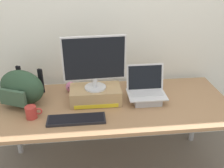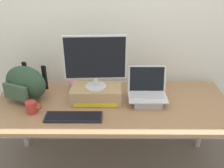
{
  "view_description": "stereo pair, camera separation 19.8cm",
  "coord_description": "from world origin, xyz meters",
  "px_view_note": "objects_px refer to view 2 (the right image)",
  "views": [
    {
      "loc": [
        -0.19,
        -1.75,
        1.82
      ],
      "look_at": [
        0.0,
        0.0,
        0.92
      ],
      "focal_mm": 40.26,
      "sensor_mm": 36.0,
      "label": 1
    },
    {
      "loc": [
        0.01,
        -1.76,
        1.82
      ],
      "look_at": [
        0.0,
        0.0,
        0.92
      ],
      "focal_mm": 40.26,
      "sensor_mm": 36.0,
      "label": 2
    }
  ],
  "objects_px": {
    "external_keyboard": "(74,117)",
    "plush_toy": "(74,85)",
    "coffee_mug": "(32,107)",
    "toner_box_yellow": "(96,94)",
    "messenger_backpack": "(25,83)",
    "open_laptop": "(147,96)",
    "desktop_monitor": "(95,61)"
  },
  "relations": [
    {
      "from": "coffee_mug",
      "to": "plush_toy",
      "type": "height_order",
      "value": "coffee_mug"
    },
    {
      "from": "toner_box_yellow",
      "to": "external_keyboard",
      "type": "height_order",
      "value": "toner_box_yellow"
    },
    {
      "from": "open_laptop",
      "to": "messenger_backpack",
      "type": "bearing_deg",
      "value": 175.98
    },
    {
      "from": "open_laptop",
      "to": "plush_toy",
      "type": "height_order",
      "value": "open_laptop"
    },
    {
      "from": "coffee_mug",
      "to": "toner_box_yellow",
      "type": "bearing_deg",
      "value": 21.0
    },
    {
      "from": "messenger_backpack",
      "to": "coffee_mug",
      "type": "xyz_separation_m",
      "value": [
        0.1,
        -0.22,
        -0.09
      ]
    },
    {
      "from": "messenger_backpack",
      "to": "coffee_mug",
      "type": "relative_size",
      "value": 3.45
    },
    {
      "from": "open_laptop",
      "to": "plush_toy",
      "type": "xyz_separation_m",
      "value": [
        -0.63,
        0.23,
        -0.01
      ]
    },
    {
      "from": "desktop_monitor",
      "to": "coffee_mug",
      "type": "distance_m",
      "value": 0.6
    },
    {
      "from": "toner_box_yellow",
      "to": "external_keyboard",
      "type": "distance_m",
      "value": 0.31
    },
    {
      "from": "external_keyboard",
      "to": "plush_toy",
      "type": "xyz_separation_m",
      "value": [
        -0.06,
        0.46,
        0.03
      ]
    },
    {
      "from": "plush_toy",
      "to": "external_keyboard",
      "type": "bearing_deg",
      "value": -82.95
    },
    {
      "from": "toner_box_yellow",
      "to": "messenger_backpack",
      "type": "height_order",
      "value": "messenger_backpack"
    },
    {
      "from": "external_keyboard",
      "to": "plush_toy",
      "type": "bearing_deg",
      "value": 97.34
    },
    {
      "from": "toner_box_yellow",
      "to": "open_laptop",
      "type": "xyz_separation_m",
      "value": [
        0.42,
        -0.03,
        -0.0
      ]
    },
    {
      "from": "plush_toy",
      "to": "coffee_mug",
      "type": "bearing_deg",
      "value": -125.44
    },
    {
      "from": "external_keyboard",
      "to": "plush_toy",
      "type": "relative_size",
      "value": 4.75
    },
    {
      "from": "external_keyboard",
      "to": "coffee_mug",
      "type": "relative_size",
      "value": 3.42
    },
    {
      "from": "desktop_monitor",
      "to": "external_keyboard",
      "type": "xyz_separation_m",
      "value": [
        -0.15,
        -0.26,
        -0.34
      ]
    },
    {
      "from": "toner_box_yellow",
      "to": "plush_toy",
      "type": "xyz_separation_m",
      "value": [
        -0.21,
        0.2,
        -0.02
      ]
    },
    {
      "from": "open_laptop",
      "to": "messenger_backpack",
      "type": "height_order",
      "value": "open_laptop"
    },
    {
      "from": "toner_box_yellow",
      "to": "open_laptop",
      "type": "relative_size",
      "value": 1.32
    },
    {
      "from": "desktop_monitor",
      "to": "open_laptop",
      "type": "xyz_separation_m",
      "value": [
        0.42,
        -0.03,
        -0.3
      ]
    },
    {
      "from": "desktop_monitor",
      "to": "open_laptop",
      "type": "distance_m",
      "value": 0.51
    },
    {
      "from": "messenger_backpack",
      "to": "coffee_mug",
      "type": "bearing_deg",
      "value": -41.93
    },
    {
      "from": "open_laptop",
      "to": "messenger_backpack",
      "type": "distance_m",
      "value": 1.01
    },
    {
      "from": "toner_box_yellow",
      "to": "external_keyboard",
      "type": "relative_size",
      "value": 0.96
    },
    {
      "from": "messenger_backpack",
      "to": "plush_toy",
      "type": "xyz_separation_m",
      "value": [
        0.38,
        0.16,
        -0.1
      ]
    },
    {
      "from": "open_laptop",
      "to": "toner_box_yellow",
      "type": "bearing_deg",
      "value": 175.91
    },
    {
      "from": "toner_box_yellow",
      "to": "open_laptop",
      "type": "bearing_deg",
      "value": -3.85
    },
    {
      "from": "messenger_backpack",
      "to": "coffee_mug",
      "type": "distance_m",
      "value": 0.26
    },
    {
      "from": "toner_box_yellow",
      "to": "messenger_backpack",
      "type": "relative_size",
      "value": 0.96
    }
  ]
}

